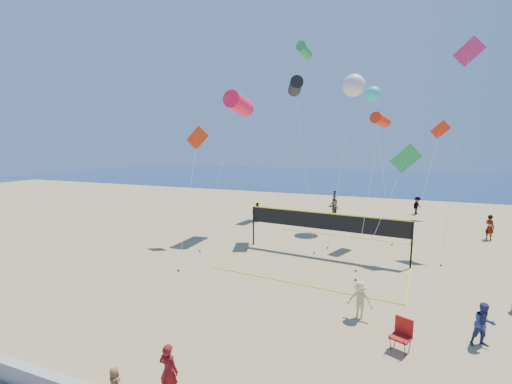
% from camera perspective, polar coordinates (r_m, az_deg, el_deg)
% --- Properties ---
extents(ground, '(120.00, 120.00, 0.00)m').
position_cam_1_polar(ground, '(11.97, -2.07, -27.16)').
color(ground, tan).
rests_on(ground, ground).
extents(ocean, '(140.00, 50.00, 0.03)m').
position_cam_1_polar(ocean, '(71.41, 17.96, 2.16)').
color(ocean, navy).
rests_on(ocean, ground).
extents(woman, '(0.57, 0.38, 1.57)m').
position_cam_1_polar(woman, '(10.74, -14.37, -26.95)').
color(woman, maroon).
rests_on(woman, ground).
extents(toddler, '(0.47, 0.36, 0.85)m').
position_cam_1_polar(toddler, '(10.28, -22.50, -27.46)').
color(toddler, brown).
rests_on(toddler, seawall).
extents(bystander_a, '(0.89, 0.77, 1.55)m').
position_cam_1_polar(bystander_a, '(14.73, 33.72, -17.93)').
color(bystander_a, navy).
rests_on(bystander_a, ground).
extents(bystander_b, '(1.06, 0.69, 1.55)m').
position_cam_1_polar(bystander_b, '(14.75, 16.95, -16.84)').
color(bystander_b, '#CEBD89').
rests_on(bystander_b, ground).
extents(far_person_0, '(1.01, 1.02, 1.72)m').
position_cam_1_polar(far_person_0, '(30.40, 0.21, -3.38)').
color(far_person_0, gray).
rests_on(far_person_0, ground).
extents(far_person_1, '(1.45, 1.57, 1.75)m').
position_cam_1_polar(far_person_1, '(33.01, 12.90, -2.64)').
color(far_person_1, gray).
rests_on(far_person_1, ground).
extents(far_person_2, '(0.76, 0.80, 1.84)m').
position_cam_1_polar(far_person_2, '(29.95, 34.40, -4.87)').
color(far_person_2, gray).
rests_on(far_person_2, ground).
extents(far_person_3, '(0.89, 0.80, 1.49)m').
position_cam_1_polar(far_person_3, '(40.49, 13.03, -0.87)').
color(far_person_3, gray).
rests_on(far_person_3, ground).
extents(far_person_4, '(1.16, 1.28, 1.73)m').
position_cam_1_polar(far_person_4, '(37.10, 25.26, -2.06)').
color(far_person_4, gray).
rests_on(far_person_4, ground).
extents(camp_chair, '(0.77, 0.88, 1.23)m').
position_cam_1_polar(camp_chair, '(13.30, 23.17, -20.75)').
color(camp_chair, '#9E1412').
rests_on(camp_chair, ground).
extents(volleyball_net, '(11.06, 10.93, 2.70)m').
position_cam_1_polar(volleyball_net, '(21.58, 11.35, -5.55)').
color(volleyball_net, black).
rests_on(volleyball_net, ground).
extents(kite_0, '(1.35, 6.70, 10.63)m').
position_cam_1_polar(kite_0, '(25.96, -2.86, 14.46)').
color(kite_0, '#FF1943').
rests_on(kite_0, ground).
extents(kite_1, '(3.15, 4.68, 11.50)m').
position_cam_1_polar(kite_1, '(25.41, 6.59, 17.09)').
color(kite_1, black).
rests_on(kite_1, ground).
extents(kite_2, '(1.44, 7.15, 8.96)m').
position_cam_1_polar(kite_2, '(24.70, 20.03, 11.19)').
color(kite_2, red).
rests_on(kite_2, ground).
extents(kite_3, '(2.72, 5.58, 8.11)m').
position_cam_1_polar(kite_3, '(23.57, -9.87, 7.98)').
color(kite_3, red).
rests_on(kite_3, ground).
extents(kite_4, '(3.11, 4.55, 6.91)m').
position_cam_1_polar(kite_4, '(21.46, 23.44, 4.43)').
color(kite_4, green).
rests_on(kite_4, ground).
extents(kite_5, '(2.23, 4.68, 13.50)m').
position_cam_1_polar(kite_5, '(26.24, 31.82, 17.91)').
color(kite_5, '#C22463').
rests_on(kite_5, ground).
extents(kite_6, '(2.17, 7.85, 12.33)m').
position_cam_1_polar(kite_6, '(29.36, 15.98, 16.71)').
color(kite_6, silver).
rests_on(kite_6, ground).
extents(kite_7, '(2.93, 8.88, 11.85)m').
position_cam_1_polar(kite_7, '(32.78, 18.91, 15.18)').
color(kite_7, '#21DDDA').
rests_on(kite_7, ground).
extents(kite_8, '(1.96, 5.44, 16.13)m').
position_cam_1_polar(kite_8, '(34.78, 8.08, 22.33)').
color(kite_8, green).
rests_on(kite_8, ground).
extents(kite_9, '(3.30, 8.46, 9.07)m').
position_cam_1_polar(kite_9, '(35.92, 28.22, 8.50)').
color(kite_9, red).
rests_on(kite_9, ground).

